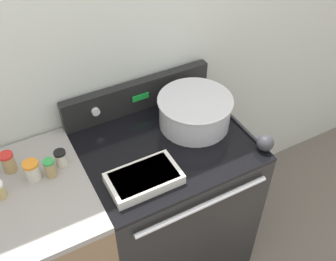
{
  "coord_description": "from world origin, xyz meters",
  "views": [
    {
      "loc": [
        -0.63,
        -0.86,
        2.23
      ],
      "look_at": [
        0.02,
        0.34,
        1.0
      ],
      "focal_mm": 42.0,
      "sensor_mm": 36.0,
      "label": 1
    }
  ],
  "objects": [
    {
      "name": "kitchen_wall",
      "position": [
        0.0,
        0.69,
        1.25
      ],
      "size": [
        8.0,
        0.05,
        2.5
      ],
      "color": "silver",
      "rests_on": "ground_plane"
    },
    {
      "name": "spice_jar_black_cap",
      "position": [
        -0.47,
        0.42,
        0.99
      ],
      "size": [
        0.05,
        0.05,
        0.08
      ],
      "color": "beige",
      "rests_on": "side_counter"
    },
    {
      "name": "mixing_bowl",
      "position": [
        0.19,
        0.39,
        1.02
      ],
      "size": [
        0.37,
        0.37,
        0.15
      ],
      "color": "silver",
      "rests_on": "stove_range"
    },
    {
      "name": "spice_jar_red_cap",
      "position": [
        -0.68,
        0.49,
        1.0
      ],
      "size": [
        0.06,
        0.06,
        0.1
      ],
      "color": "tan",
      "rests_on": "side_counter"
    },
    {
      "name": "spice_jar_green_cap",
      "position": [
        -0.53,
        0.38,
        0.99
      ],
      "size": [
        0.05,
        0.05,
        0.09
      ],
      "color": "tan",
      "rests_on": "side_counter"
    },
    {
      "name": "spice_jar_orange_cap",
      "position": [
        -0.6,
        0.4,
        0.99
      ],
      "size": [
        0.07,
        0.07,
        0.09
      ],
      "color": "beige",
      "rests_on": "side_counter"
    },
    {
      "name": "side_counter",
      "position": [
        -0.67,
        0.33,
        0.47
      ],
      "size": [
        0.55,
        0.66,
        0.95
      ],
      "color": "#896B4C",
      "rests_on": "ground_plane"
    },
    {
      "name": "casserole_dish",
      "position": [
        -0.2,
        0.16,
        0.96
      ],
      "size": [
        0.31,
        0.18,
        0.05
      ],
      "color": "silver",
      "rests_on": "stove_range"
    },
    {
      "name": "control_panel",
      "position": [
        0.0,
        0.63,
        1.02
      ],
      "size": [
        0.8,
        0.07,
        0.17
      ],
      "color": "black",
      "rests_on": "stove_range"
    },
    {
      "name": "stove_range",
      "position": [
        0.0,
        0.33,
        0.47
      ],
      "size": [
        0.8,
        0.69,
        0.94
      ],
      "color": "black",
      "rests_on": "ground_plane"
    },
    {
      "name": "ladle",
      "position": [
        0.38,
        0.09,
        0.97
      ],
      "size": [
        0.08,
        0.33,
        0.08
      ],
      "color": "#333338",
      "rests_on": "stove_range"
    }
  ]
}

